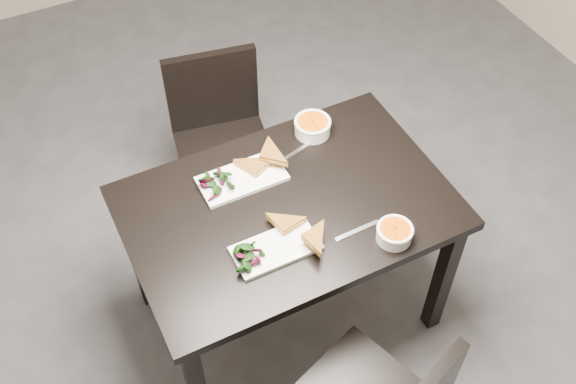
% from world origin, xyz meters
% --- Properties ---
extents(ground, '(5.00, 5.00, 0.00)m').
position_xyz_m(ground, '(0.00, 0.00, 0.00)').
color(ground, '#47474C').
rests_on(ground, ground).
extents(table, '(1.20, 0.80, 0.75)m').
position_xyz_m(table, '(0.12, -0.34, 0.65)').
color(table, black).
rests_on(table, ground).
extents(chair_far, '(0.49, 0.49, 0.85)m').
position_xyz_m(chair_far, '(0.13, 0.38, 0.48)').
color(chair_far, black).
rests_on(chair_far, ground).
extents(plate_near, '(0.30, 0.15, 0.02)m').
position_xyz_m(plate_near, '(-0.01, -0.50, 0.76)').
color(plate_near, white).
rests_on(plate_near, table).
extents(sandwich_near, '(0.17, 0.14, 0.05)m').
position_xyz_m(sandwich_near, '(0.05, -0.49, 0.79)').
color(sandwich_near, '#A76D23').
rests_on(sandwich_near, plate_near).
extents(salad_near, '(0.10, 0.09, 0.04)m').
position_xyz_m(salad_near, '(-0.11, -0.50, 0.79)').
color(salad_near, black).
rests_on(salad_near, plate_near).
extents(soup_bowl_near, '(0.13, 0.13, 0.06)m').
position_xyz_m(soup_bowl_near, '(0.38, -0.65, 0.78)').
color(soup_bowl_near, white).
rests_on(soup_bowl_near, table).
extents(cutlery_near, '(0.18, 0.02, 0.00)m').
position_xyz_m(cutlery_near, '(0.28, -0.56, 0.75)').
color(cutlery_near, silver).
rests_on(cutlery_near, table).
extents(plate_far, '(0.33, 0.17, 0.02)m').
position_xyz_m(plate_far, '(0.02, -0.15, 0.76)').
color(plate_far, white).
rests_on(plate_far, table).
extents(sandwich_far, '(0.20, 0.18, 0.05)m').
position_xyz_m(sandwich_far, '(0.08, -0.17, 0.79)').
color(sandwich_far, '#A76D23').
rests_on(sandwich_far, plate_far).
extents(salad_far, '(0.10, 0.09, 0.05)m').
position_xyz_m(salad_far, '(-0.08, -0.15, 0.79)').
color(salad_far, black).
rests_on(salad_far, plate_far).
extents(soup_bowl_far, '(0.15, 0.15, 0.07)m').
position_xyz_m(soup_bowl_far, '(0.38, -0.05, 0.79)').
color(soup_bowl_far, white).
rests_on(soup_bowl_far, table).
extents(cutlery_far, '(0.18, 0.06, 0.00)m').
position_xyz_m(cutlery_far, '(0.27, -0.11, 0.75)').
color(cutlery_far, silver).
rests_on(cutlery_far, table).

